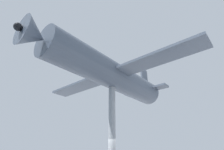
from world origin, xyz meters
TOP-DOWN VIEW (x-y plane):
  - support_pylon_central at (0.00, 0.00)m, footprint 0.51×0.51m
  - suspended_airplane at (-0.05, 0.34)m, footprint 14.54×13.73m

SIDE VIEW (x-z plane):
  - support_pylon_central at x=0.00m, z-range 0.00..6.30m
  - suspended_airplane at x=-0.05m, z-range 5.58..9.22m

